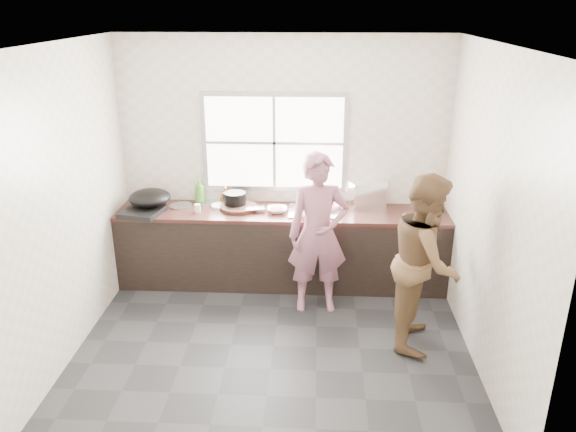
# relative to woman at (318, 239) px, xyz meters

# --- Properties ---
(floor) EXTENTS (3.60, 3.20, 0.01)m
(floor) POSITION_rel_woman_xyz_m (-0.40, -0.74, -0.78)
(floor) COLOR #262629
(floor) RESTS_ON ground
(ceiling) EXTENTS (3.60, 3.20, 0.01)m
(ceiling) POSITION_rel_woman_xyz_m (-0.40, -0.74, 1.93)
(ceiling) COLOR silver
(ceiling) RESTS_ON wall_back
(wall_back) EXTENTS (3.60, 0.01, 2.70)m
(wall_back) POSITION_rel_woman_xyz_m (-0.40, 0.87, 0.57)
(wall_back) COLOR beige
(wall_back) RESTS_ON ground
(wall_left) EXTENTS (0.01, 3.20, 2.70)m
(wall_left) POSITION_rel_woman_xyz_m (-2.20, -0.74, 0.57)
(wall_left) COLOR beige
(wall_left) RESTS_ON ground
(wall_right) EXTENTS (0.01, 3.20, 2.70)m
(wall_right) POSITION_rel_woman_xyz_m (1.41, -0.74, 0.57)
(wall_right) COLOR beige
(wall_right) RESTS_ON ground
(wall_front) EXTENTS (3.60, 0.01, 2.70)m
(wall_front) POSITION_rel_woman_xyz_m (-0.40, -2.34, 0.57)
(wall_front) COLOR beige
(wall_front) RESTS_ON ground
(cabinet) EXTENTS (3.60, 0.62, 0.82)m
(cabinet) POSITION_rel_woman_xyz_m (-0.40, 0.55, -0.37)
(cabinet) COLOR black
(cabinet) RESTS_ON floor
(countertop) EXTENTS (3.60, 0.64, 0.04)m
(countertop) POSITION_rel_woman_xyz_m (-0.40, 0.55, 0.06)
(countertop) COLOR #371B16
(countertop) RESTS_ON cabinet
(sink) EXTENTS (0.55, 0.45, 0.02)m
(sink) POSITION_rel_woman_xyz_m (-0.05, 0.55, 0.09)
(sink) COLOR silver
(sink) RESTS_ON countertop
(faucet) EXTENTS (0.02, 0.02, 0.30)m
(faucet) POSITION_rel_woman_xyz_m (-0.05, 0.75, 0.23)
(faucet) COLOR silver
(faucet) RESTS_ON countertop
(window_frame) EXTENTS (1.60, 0.05, 1.10)m
(window_frame) POSITION_rel_woman_xyz_m (-0.50, 0.85, 0.77)
(window_frame) COLOR #9EA0A5
(window_frame) RESTS_ON wall_back
(window_glazing) EXTENTS (1.50, 0.01, 1.00)m
(window_glazing) POSITION_rel_woman_xyz_m (-0.50, 0.83, 0.77)
(window_glazing) COLOR white
(window_glazing) RESTS_ON window_frame
(woman) EXTENTS (0.60, 0.43, 1.55)m
(woman) POSITION_rel_woman_xyz_m (0.00, 0.00, 0.00)
(woman) COLOR #A26175
(woman) RESTS_ON floor
(person_side) EXTENTS (0.77, 0.91, 1.63)m
(person_side) POSITION_rel_woman_xyz_m (0.97, -0.54, 0.04)
(person_side) COLOR brown
(person_side) RESTS_ON floor
(cutting_board) EXTENTS (0.50, 0.50, 0.04)m
(cutting_board) POSITION_rel_woman_xyz_m (-0.88, 0.59, 0.10)
(cutting_board) COLOR #311B13
(cutting_board) RESTS_ON countertop
(cleaver) EXTENTS (0.24, 0.16, 0.01)m
(cleaver) POSITION_rel_woman_xyz_m (-0.69, 0.50, 0.13)
(cleaver) COLOR #AAABB1
(cleaver) RESTS_ON cutting_board
(bowl_mince) EXTENTS (0.23, 0.23, 0.05)m
(bowl_mince) POSITION_rel_woman_xyz_m (-0.45, 0.52, 0.11)
(bowl_mince) COLOR white
(bowl_mince) RESTS_ON countertop
(bowl_crabs) EXTENTS (0.22, 0.22, 0.06)m
(bowl_crabs) POSITION_rel_woman_xyz_m (0.12, 0.61, 0.11)
(bowl_crabs) COLOR white
(bowl_crabs) RESTS_ON countertop
(bowl_held) EXTENTS (0.22, 0.22, 0.06)m
(bowl_held) POSITION_rel_woman_xyz_m (-0.14, 0.39, 0.11)
(bowl_held) COLOR white
(bowl_held) RESTS_ON countertop
(black_pot) EXTENTS (0.29, 0.29, 0.17)m
(black_pot) POSITION_rel_woman_xyz_m (-0.92, 0.64, 0.17)
(black_pot) COLOR black
(black_pot) RESTS_ON countertop
(plate_food) EXTENTS (0.29, 0.29, 0.02)m
(plate_food) POSITION_rel_woman_xyz_m (-1.09, 0.67, 0.09)
(plate_food) COLOR white
(plate_food) RESTS_ON countertop
(bottle_green) EXTENTS (0.13, 0.13, 0.29)m
(bottle_green) POSITION_rel_woman_xyz_m (-1.35, 0.78, 0.23)
(bottle_green) COLOR #40872C
(bottle_green) RESTS_ON countertop
(bottle_brown_tall) EXTENTS (0.10, 0.11, 0.18)m
(bottle_brown_tall) POSITION_rel_woman_xyz_m (-1.04, 0.75, 0.18)
(bottle_brown_tall) COLOR #422A10
(bottle_brown_tall) RESTS_ON countertop
(bottle_brown_short) EXTENTS (0.14, 0.14, 0.16)m
(bottle_brown_short) POSITION_rel_woman_xyz_m (-1.05, 0.78, 0.16)
(bottle_brown_short) COLOR #4B2112
(bottle_brown_short) RESTS_ON countertop
(glass_jar) EXTENTS (0.09, 0.09, 0.09)m
(glass_jar) POSITION_rel_woman_xyz_m (-1.31, 0.47, 0.13)
(glass_jar) COLOR white
(glass_jar) RESTS_ON countertop
(burner) EXTENTS (0.47, 0.47, 0.06)m
(burner) POSITION_rel_woman_xyz_m (-1.89, 0.36, 0.11)
(burner) COLOR black
(burner) RESTS_ON countertop
(wok) EXTENTS (0.54, 0.54, 0.17)m
(wok) POSITION_rel_woman_xyz_m (-1.83, 0.50, 0.23)
(wok) COLOR black
(wok) RESTS_ON burner
(dish_rack) EXTENTS (0.46, 0.39, 0.29)m
(dish_rack) POSITION_rel_woman_xyz_m (0.52, 0.78, 0.23)
(dish_rack) COLOR white
(dish_rack) RESTS_ON countertop
(pot_lid_left) EXTENTS (0.29, 0.29, 0.01)m
(pot_lid_left) POSITION_rel_woman_xyz_m (-1.54, 0.64, 0.09)
(pot_lid_left) COLOR #A3A4A9
(pot_lid_left) RESTS_ON countertop
(pot_lid_right) EXTENTS (0.29, 0.29, 0.01)m
(pot_lid_right) POSITION_rel_woman_xyz_m (-1.24, 0.78, 0.09)
(pot_lid_right) COLOR silver
(pot_lid_right) RESTS_ON countertop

